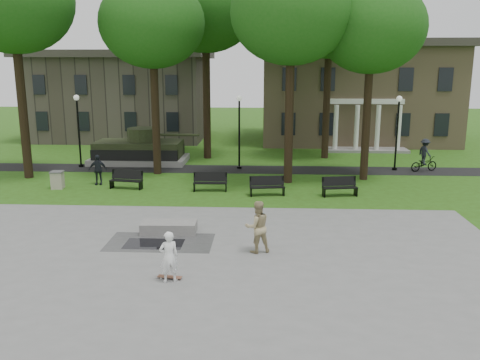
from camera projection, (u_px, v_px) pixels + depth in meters
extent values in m
plane|color=#2A4C12|center=(212.00, 227.00, 21.16)|extent=(120.00, 120.00, 0.00)
cube|color=gray|center=(196.00, 276.00, 16.29)|extent=(22.00, 16.00, 0.02)
cube|color=black|center=(231.00, 169.00, 32.84)|extent=(44.00, 2.60, 0.01)
cube|color=#9E8460|center=(354.00, 95.00, 45.09)|extent=(16.00, 11.00, 8.00)
cube|color=#38332D|center=(356.00, 45.00, 44.13)|extent=(17.00, 12.00, 0.60)
cube|color=silver|center=(365.00, 101.00, 39.78)|extent=(6.00, 0.30, 0.40)
cube|color=#4C443D|center=(123.00, 98.00, 46.70)|extent=(15.00, 10.00, 7.20)
cylinder|color=black|center=(22.00, 102.00, 29.52)|extent=(0.52, 0.52, 8.96)
ellipsoid|color=#1B5614|center=(12.00, 1.00, 28.27)|extent=(6.80, 6.80, 5.78)
cylinder|color=black|center=(155.00, 109.00, 30.72)|extent=(0.48, 0.48, 8.00)
ellipsoid|color=#1B5614|center=(152.00, 23.00, 29.60)|extent=(6.20, 6.20, 5.27)
cylinder|color=black|center=(289.00, 110.00, 28.34)|extent=(0.50, 0.50, 8.32)
ellipsoid|color=#1B5614|center=(291.00, 12.00, 27.18)|extent=(6.60, 6.60, 5.61)
cylinder|color=black|center=(367.00, 114.00, 29.16)|extent=(0.46, 0.46, 7.68)
ellipsoid|color=#1B5614|center=(372.00, 27.00, 28.09)|extent=(6.00, 6.00, 5.10)
cylinder|color=black|center=(207.00, 93.00, 35.80)|extent=(0.54, 0.54, 9.28)
ellipsoid|color=#1B5614|center=(205.00, 7.00, 34.51)|extent=(7.20, 7.20, 6.12)
cylinder|color=black|center=(327.00, 98.00, 35.94)|extent=(0.50, 0.50, 8.64)
ellipsoid|color=#1B5614|center=(330.00, 18.00, 34.74)|extent=(6.40, 6.40, 5.44)
cylinder|color=black|center=(79.00, 134.00, 33.14)|extent=(0.12, 0.12, 4.40)
sphere|color=silver|center=(76.00, 98.00, 32.62)|extent=(0.36, 0.36, 0.36)
cylinder|color=black|center=(81.00, 166.00, 33.61)|extent=(0.32, 0.32, 0.16)
cylinder|color=black|center=(239.00, 135.00, 32.62)|extent=(0.12, 0.12, 4.40)
sphere|color=silver|center=(239.00, 98.00, 32.10)|extent=(0.36, 0.36, 0.36)
cylinder|color=black|center=(239.00, 167.00, 33.09)|extent=(0.32, 0.32, 0.16)
cylinder|color=black|center=(397.00, 136.00, 32.13)|extent=(0.12, 0.12, 4.40)
sphere|color=silver|center=(399.00, 99.00, 31.61)|extent=(0.36, 0.36, 0.36)
cylinder|color=black|center=(394.00, 169.00, 32.60)|extent=(0.32, 0.32, 0.16)
cube|color=gray|center=(140.00, 160.00, 35.07)|extent=(6.50, 3.40, 0.40)
cube|color=#2C331B|center=(139.00, 149.00, 34.90)|extent=(5.80, 2.80, 1.10)
cube|color=black|center=(134.00, 155.00, 33.63)|extent=(5.80, 0.35, 0.70)
cube|color=black|center=(144.00, 149.00, 36.26)|extent=(5.80, 0.35, 0.70)
cylinder|color=#2C331B|center=(143.00, 135.00, 34.66)|extent=(2.10, 2.10, 0.90)
cylinder|color=#2C331B|center=(176.00, 135.00, 34.55)|extent=(3.20, 0.18, 0.18)
cube|color=black|center=(154.00, 244.00, 19.16)|extent=(2.20, 1.20, 0.00)
cube|color=gray|center=(169.00, 227.00, 20.40)|extent=(2.23, 1.07, 0.45)
cube|color=brown|center=(170.00, 278.00, 16.06)|extent=(0.80, 0.32, 0.07)
imported|color=white|center=(169.00, 257.00, 15.67)|extent=(0.71, 0.60, 1.64)
imported|color=tan|center=(257.00, 227.00, 18.15)|extent=(1.11, 0.98, 1.91)
imported|color=black|center=(98.00, 170.00, 28.53)|extent=(1.04, 0.51, 1.71)
imported|color=black|center=(424.00, 164.00, 32.15)|extent=(1.98, 1.27, 0.98)
imported|color=#1F2229|center=(425.00, 152.00, 31.98)|extent=(0.94, 1.20, 1.64)
cube|color=black|center=(126.00, 181.00, 27.64)|extent=(1.85, 0.74, 0.05)
cube|color=black|center=(127.00, 175.00, 27.78)|extent=(1.80, 0.45, 0.50)
cube|color=black|center=(111.00, 185.00, 27.73)|extent=(0.13, 0.45, 0.45)
cube|color=black|center=(142.00, 185.00, 27.65)|extent=(0.13, 0.45, 0.45)
cube|color=black|center=(210.00, 183.00, 27.11)|extent=(1.82, 0.52, 0.05)
cube|color=black|center=(211.00, 177.00, 27.26)|extent=(1.80, 0.23, 0.50)
cube|color=black|center=(194.00, 187.00, 27.20)|extent=(0.08, 0.45, 0.45)
cube|color=black|center=(226.00, 187.00, 27.12)|extent=(0.08, 0.45, 0.45)
cube|color=black|center=(267.00, 187.00, 26.18)|extent=(1.85, 0.70, 0.05)
cube|color=black|center=(267.00, 181.00, 26.33)|extent=(1.80, 0.40, 0.50)
cube|color=black|center=(251.00, 191.00, 26.27)|extent=(0.12, 0.45, 0.45)
cube|color=black|center=(284.00, 192.00, 26.19)|extent=(0.12, 0.45, 0.45)
cube|color=black|center=(340.00, 188.00, 26.07)|extent=(1.85, 0.76, 0.05)
cube|color=black|center=(340.00, 181.00, 26.21)|extent=(1.80, 0.46, 0.50)
cube|color=black|center=(323.00, 192.00, 26.16)|extent=(0.14, 0.45, 0.45)
cube|color=black|center=(356.00, 192.00, 26.07)|extent=(0.14, 0.45, 0.45)
cube|color=#B5A995|center=(57.00, 180.00, 27.72)|extent=(0.66, 0.66, 0.90)
cube|color=#4C4C4C|center=(57.00, 172.00, 27.61)|extent=(0.73, 0.73, 0.06)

